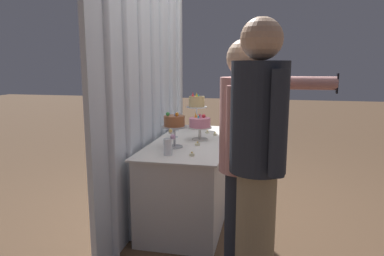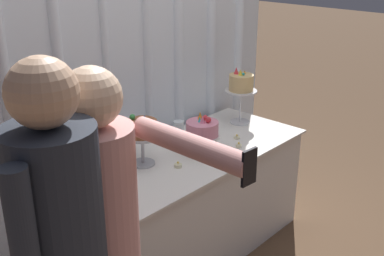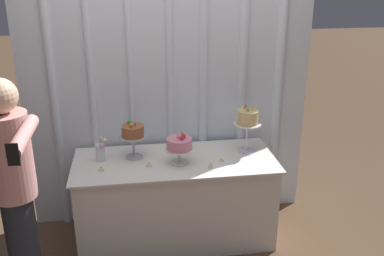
{
  "view_description": "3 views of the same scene",
  "coord_description": "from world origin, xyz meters",
  "px_view_note": "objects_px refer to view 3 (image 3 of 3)",
  "views": [
    {
      "loc": [
        -3.29,
        -0.6,
        1.48
      ],
      "look_at": [
        0.18,
        0.14,
        0.84
      ],
      "focal_mm": 32.96,
      "sensor_mm": 36.0,
      "label": 1
    },
    {
      "loc": [
        -2.07,
        -1.81,
        2.04
      ],
      "look_at": [
        -0.03,
        0.07,
        0.93
      ],
      "focal_mm": 44.82,
      "sensor_mm": 36.0,
      "label": 2
    },
    {
      "loc": [
        -0.34,
        -3.17,
        2.29
      ],
      "look_at": [
        0.16,
        0.18,
        1.0
      ],
      "focal_mm": 40.9,
      "sensor_mm": 36.0,
      "label": 3
    }
  ],
  "objects_px": {
    "cake_display_center": "(179,145)",
    "flower_vase": "(101,151)",
    "wine_glass": "(183,139)",
    "tealight_near_left": "(149,165)",
    "cake_table": "(175,199)",
    "guest_girl_blue_dress": "(13,183)",
    "tealight_far_left": "(101,169)",
    "tealight_far_right": "(221,160)",
    "cake_display_leftmost": "(133,133)",
    "cake_display_rightmost": "(247,120)",
    "tealight_near_right": "(210,166)"
  },
  "relations": [
    {
      "from": "cake_display_leftmost",
      "to": "tealight_near_right",
      "type": "relative_size",
      "value": 8.29
    },
    {
      "from": "tealight_near_left",
      "to": "tealight_far_right",
      "type": "xyz_separation_m",
      "value": [
        0.59,
        0.01,
        -0.0
      ]
    },
    {
      "from": "cake_display_center",
      "to": "flower_vase",
      "type": "relative_size",
      "value": 1.23
    },
    {
      "from": "cake_display_rightmost",
      "to": "tealight_near_right",
      "type": "relative_size",
      "value": 10.91
    },
    {
      "from": "cake_display_center",
      "to": "wine_glass",
      "type": "xyz_separation_m",
      "value": [
        0.06,
        0.27,
        -0.06
      ]
    },
    {
      "from": "tealight_near_left",
      "to": "tealight_near_right",
      "type": "distance_m",
      "value": 0.49
    },
    {
      "from": "tealight_near_left",
      "to": "guest_girl_blue_dress",
      "type": "bearing_deg",
      "value": -152.36
    },
    {
      "from": "cake_display_center",
      "to": "tealight_near_left",
      "type": "height_order",
      "value": "cake_display_center"
    },
    {
      "from": "cake_display_center",
      "to": "tealight_near_left",
      "type": "distance_m",
      "value": 0.29
    },
    {
      "from": "cake_display_rightmost",
      "to": "tealight_far_right",
      "type": "height_order",
      "value": "cake_display_rightmost"
    },
    {
      "from": "tealight_far_right",
      "to": "cake_table",
      "type": "bearing_deg",
      "value": 167.74
    },
    {
      "from": "wine_glass",
      "to": "tealight_far_right",
      "type": "relative_size",
      "value": 2.98
    },
    {
      "from": "cake_display_center",
      "to": "tealight_far_left",
      "type": "bearing_deg",
      "value": -174.99
    },
    {
      "from": "flower_vase",
      "to": "guest_girl_blue_dress",
      "type": "bearing_deg",
      "value": -129.62
    },
    {
      "from": "tealight_near_right",
      "to": "tealight_far_right",
      "type": "relative_size",
      "value": 0.86
    },
    {
      "from": "cake_display_rightmost",
      "to": "wine_glass",
      "type": "distance_m",
      "value": 0.58
    },
    {
      "from": "tealight_far_right",
      "to": "guest_girl_blue_dress",
      "type": "bearing_deg",
      "value": -162.05
    },
    {
      "from": "cake_display_leftmost",
      "to": "tealight_far_left",
      "type": "bearing_deg",
      "value": -140.62
    },
    {
      "from": "tealight_far_left",
      "to": "tealight_near_left",
      "type": "distance_m",
      "value": 0.38
    },
    {
      "from": "cake_display_center",
      "to": "tealight_near_right",
      "type": "relative_size",
      "value": 6.85
    },
    {
      "from": "cake_display_leftmost",
      "to": "tealight_far_right",
      "type": "relative_size",
      "value": 7.14
    },
    {
      "from": "tealight_far_right",
      "to": "guest_girl_blue_dress",
      "type": "xyz_separation_m",
      "value": [
        -1.51,
        -0.49,
        0.16
      ]
    },
    {
      "from": "cake_display_rightmost",
      "to": "tealight_near_right",
      "type": "bearing_deg",
      "value": -143.63
    },
    {
      "from": "cake_display_leftmost",
      "to": "tealight_far_right",
      "type": "bearing_deg",
      "value": -14.06
    },
    {
      "from": "wine_glass",
      "to": "tealight_far_right",
      "type": "distance_m",
      "value": 0.41
    },
    {
      "from": "tealight_near_left",
      "to": "tealight_far_left",
      "type": "bearing_deg",
      "value": -175.63
    },
    {
      "from": "flower_vase",
      "to": "tealight_near_left",
      "type": "height_order",
      "value": "flower_vase"
    },
    {
      "from": "wine_glass",
      "to": "tealight_near_left",
      "type": "distance_m",
      "value": 0.43
    },
    {
      "from": "wine_glass",
      "to": "guest_girl_blue_dress",
      "type": "height_order",
      "value": "guest_girl_blue_dress"
    },
    {
      "from": "tealight_far_left",
      "to": "tealight_near_left",
      "type": "height_order",
      "value": "same"
    },
    {
      "from": "wine_glass",
      "to": "flower_vase",
      "type": "distance_m",
      "value": 0.7
    },
    {
      "from": "tealight_near_left",
      "to": "tealight_near_right",
      "type": "height_order",
      "value": "same"
    },
    {
      "from": "cake_display_rightmost",
      "to": "tealight_far_left",
      "type": "height_order",
      "value": "cake_display_rightmost"
    },
    {
      "from": "flower_vase",
      "to": "guest_girl_blue_dress",
      "type": "relative_size",
      "value": 0.13
    },
    {
      "from": "tealight_far_left",
      "to": "cake_display_center",
      "type": "bearing_deg",
      "value": 5.01
    },
    {
      "from": "tealight_near_right",
      "to": "tealight_far_right",
      "type": "distance_m",
      "value": 0.15
    },
    {
      "from": "cake_display_center",
      "to": "flower_vase",
      "type": "xyz_separation_m",
      "value": [
        -0.63,
        0.14,
        -0.07
      ]
    },
    {
      "from": "tealight_far_right",
      "to": "guest_girl_blue_dress",
      "type": "height_order",
      "value": "guest_girl_blue_dress"
    },
    {
      "from": "tealight_near_left",
      "to": "wine_glass",
      "type": "bearing_deg",
      "value": 43.49
    },
    {
      "from": "tealight_near_left",
      "to": "tealight_near_right",
      "type": "xyz_separation_m",
      "value": [
        0.48,
        -0.09,
        0.0
      ]
    },
    {
      "from": "cake_table",
      "to": "guest_girl_blue_dress",
      "type": "height_order",
      "value": "guest_girl_blue_dress"
    },
    {
      "from": "tealight_near_right",
      "to": "cake_table",
      "type": "bearing_deg",
      "value": 145.8
    },
    {
      "from": "cake_display_leftmost",
      "to": "flower_vase",
      "type": "relative_size",
      "value": 1.49
    },
    {
      "from": "tealight_far_right",
      "to": "cake_display_rightmost",
      "type": "bearing_deg",
      "value": 33.56
    },
    {
      "from": "cake_display_rightmost",
      "to": "guest_girl_blue_dress",
      "type": "bearing_deg",
      "value": -159.54
    },
    {
      "from": "cake_display_rightmost",
      "to": "tealight_near_left",
      "type": "relative_size",
      "value": 8.84
    },
    {
      "from": "tealight_near_left",
      "to": "flower_vase",
      "type": "bearing_deg",
      "value": 156.87
    },
    {
      "from": "wine_glass",
      "to": "tealight_far_right",
      "type": "bearing_deg",
      "value": -45.17
    },
    {
      "from": "tealight_near_right",
      "to": "cake_display_center",
      "type": "bearing_deg",
      "value": 153.68
    },
    {
      "from": "flower_vase",
      "to": "tealight_near_right",
      "type": "distance_m",
      "value": 0.9
    }
  ]
}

